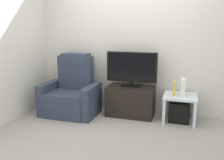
% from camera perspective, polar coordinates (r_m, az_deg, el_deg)
% --- Properties ---
extents(ground_plane, '(6.40, 6.40, 0.00)m').
position_cam_1_polar(ground_plane, '(3.78, 1.44, -12.25)').
color(ground_plane, '#9E998E').
extents(wall_back, '(6.40, 0.06, 2.60)m').
position_cam_1_polar(wall_back, '(4.54, 5.45, 8.85)').
color(wall_back, silver).
rests_on(wall_back, ground).
extents(wall_side, '(0.06, 4.48, 2.60)m').
position_cam_1_polar(wall_side, '(4.35, -23.31, 7.76)').
color(wall_side, silver).
rests_on(wall_side, ground).
extents(tv_stand, '(0.83, 0.49, 0.53)m').
position_cam_1_polar(tv_stand, '(4.43, 4.35, -4.82)').
color(tv_stand, black).
rests_on(tv_stand, ground).
extents(television, '(0.89, 0.20, 0.61)m').
position_cam_1_polar(television, '(4.31, 4.53, 2.69)').
color(television, black).
rests_on(television, tv_stand).
extents(recliner_armchair, '(0.98, 0.78, 1.08)m').
position_cam_1_polar(recliner_armchair, '(4.56, -9.33, -3.07)').
color(recliner_armchair, '#2D384C').
rests_on(recliner_armchair, ground).
extents(side_table, '(0.54, 0.54, 0.45)m').
position_cam_1_polar(side_table, '(4.27, 15.52, -4.33)').
color(side_table, silver).
rests_on(side_table, ground).
extents(subwoofer_box, '(0.34, 0.34, 0.34)m').
position_cam_1_polar(subwoofer_box, '(4.33, 15.36, -7.01)').
color(subwoofer_box, black).
rests_on(subwoofer_box, ground).
extents(book_upright, '(0.03, 0.12, 0.24)m').
position_cam_1_polar(book_upright, '(4.20, 14.30, -1.84)').
color(book_upright, gold).
rests_on(book_upright, side_table).
extents(game_console, '(0.07, 0.20, 0.28)m').
position_cam_1_polar(game_console, '(4.23, 16.17, -1.59)').
color(game_console, white).
rests_on(game_console, side_table).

